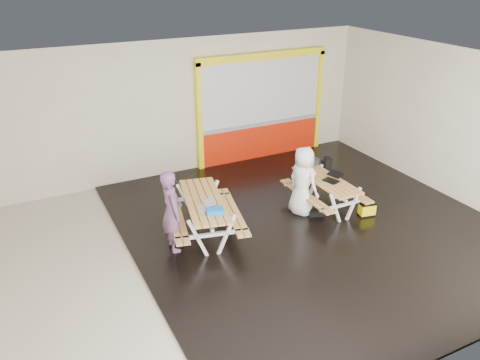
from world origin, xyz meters
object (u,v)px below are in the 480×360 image
picnic_table_left (204,208)px  laptop_right (332,178)px  person_right (303,182)px  picnic_table_right (326,186)px  fluke_bag (367,209)px  dark_case (316,212)px  blue_pouch (215,211)px  toolbox (312,162)px  backpack (327,165)px  laptop_left (206,206)px  person_left (172,211)px

picnic_table_left → laptop_right: bearing=-4.9°
person_right → picnic_table_right: bearing=-109.0°
picnic_table_right → laptop_right: (0.08, -0.12, 0.23)m
fluke_bag → dark_case: bearing=151.8°
picnic_table_right → blue_pouch: 2.98m
toolbox → fluke_bag: size_ratio=1.01×
person_right → blue_pouch: (-2.34, -0.53, 0.10)m
picnic_table_left → backpack: 3.55m
person_right → laptop_left: bearing=82.9°
toolbox → dark_case: size_ratio=1.18×
blue_pouch → backpack: bearing=19.6°
picnic_table_right → toolbox: (0.15, 0.80, 0.26)m
laptop_left → dark_case: laptop_left is taller
picnic_table_right → dark_case: size_ratio=5.59×
backpack → dark_case: (-0.97, -1.01, -0.58)m
dark_case → fluke_bag: (0.99, -0.53, 0.08)m
person_left → toolbox: person_left is taller
picnic_table_left → person_right: bearing=-2.0°
backpack → fluke_bag: size_ratio=0.99×
blue_pouch → fluke_bag: 3.61m
dark_case → blue_pouch: bearing=-174.5°
person_left → backpack: (4.26, 0.87, -0.18)m
laptop_left → blue_pouch: laptop_left is taller
person_left → backpack: bearing=-74.7°
person_left → backpack: person_left is taller
picnic_table_left → backpack: bearing=10.5°
person_right → backpack: (1.17, 0.73, -0.10)m
dark_case → fluke_bag: 1.13m
laptop_left → person_right: bearing=6.0°
picnic_table_left → picnic_table_right: picnic_table_left is taller
person_left → person_right: size_ratio=1.04×
blue_pouch → fluke_bag: (3.53, -0.29, -0.69)m
dark_case → toolbox: bearing=62.2°
laptop_right → person_right: bearing=165.0°
person_right → blue_pouch: size_ratio=5.08×
laptop_left → backpack: laptop_left is taller
picnic_table_left → person_right: 2.33m
picnic_table_right → dark_case: picnic_table_right is taller
picnic_table_right → laptop_left: laptop_left is taller
fluke_bag → picnic_table_left: bearing=165.7°
laptop_left → fluke_bag: bearing=-8.8°
person_right → toolbox: person_right is taller
backpack → dark_case: bearing=-134.0°
laptop_left → laptop_right: bearing=1.4°
person_right → laptop_right: person_right is taller
person_left → laptop_left: size_ratio=4.12×
blue_pouch → toolbox: bearing=22.4°
picnic_table_right → laptop_right: 0.27m
toolbox → person_left: bearing=-166.9°
laptop_left → blue_pouch: size_ratio=1.27×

